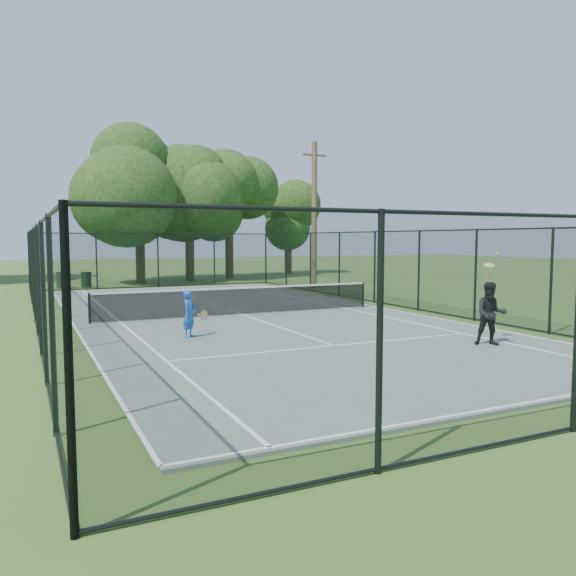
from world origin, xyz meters
name	(u,v)px	position (x,y,z in m)	size (l,w,h in m)	color
ground	(241,316)	(0.00, 0.00, 0.00)	(120.00, 120.00, 0.00)	#324D1A
tennis_court	(241,315)	(0.00, 0.00, 0.03)	(11.00, 24.00, 0.06)	#55645A
tennis_net	(241,299)	(0.00, 0.00, 0.58)	(10.08, 0.08, 0.95)	black
fence	(241,273)	(0.00, 0.00, 1.50)	(13.10, 26.10, 3.00)	black
tree_near_left	(139,190)	(-0.29, 16.57, 5.60)	(6.98, 6.98, 9.10)	#332114
tree_near_mid	(189,201)	(2.91, 16.96, 5.09)	(6.32, 6.32, 8.26)	#332114
tree_near_right	(229,204)	(6.01, 18.20, 5.02)	(5.72, 5.72, 7.90)	#332114
tree_far_right	(288,221)	(11.70, 20.79, 4.04)	(4.94, 4.94, 6.53)	#332114
trash_bin_left	(62,280)	(-4.90, 14.61, 0.45)	(0.58, 0.58, 0.89)	black
trash_bin_right	(86,280)	(-3.65, 14.49, 0.44)	(0.58, 0.58, 0.86)	black
utility_pole	(314,214)	(7.66, 9.00, 4.01)	(1.40, 0.30, 7.89)	#4C3823
player_blue	(190,314)	(-2.86, -3.71, 0.69)	(0.85, 0.55, 1.26)	blue
player_black	(491,314)	(3.52, -7.97, 0.84)	(1.04, 0.95, 2.28)	black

